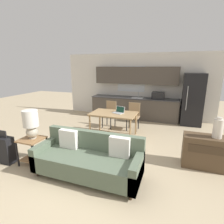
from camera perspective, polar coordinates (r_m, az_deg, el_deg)
ground_plane at (r=3.88m, az=-8.34°, el=-19.11°), size 20.00×20.00×0.00m
wall_back at (r=7.66m, az=7.89°, el=8.50°), size 6.40×0.07×2.70m
kitchen_counter at (r=7.44m, az=7.41°, el=4.35°), size 3.64×0.65×2.15m
refrigerator at (r=7.17m, az=24.80°, el=3.73°), size 0.73×0.75×1.93m
dining_table at (r=5.42m, az=0.48°, el=-1.02°), size 1.39×0.87×0.76m
couch at (r=3.66m, az=-7.50°, el=-14.98°), size 2.14×0.80×0.85m
side_table at (r=4.38m, az=-24.56°, el=-10.29°), size 0.48×0.48×0.60m
table_lamp at (r=4.20m, az=-24.95°, el=-3.19°), size 0.33×0.33×0.64m
credenza at (r=4.38m, az=28.32°, el=-11.39°), size 0.95×0.44×0.71m
vase at (r=4.21m, az=31.33°, el=-4.56°), size 0.19×0.19×0.44m
dining_chair_far_right at (r=6.11m, az=7.00°, el=-0.94°), size 0.42×0.42×0.93m
dining_chair_far_left at (r=6.36m, az=-0.75°, el=-0.22°), size 0.47×0.47×0.93m
laptop at (r=5.41m, az=2.29°, el=0.20°), size 0.39×0.35×0.20m
suitcase at (r=4.76m, az=-31.74°, el=-10.36°), size 0.46×0.22×0.78m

